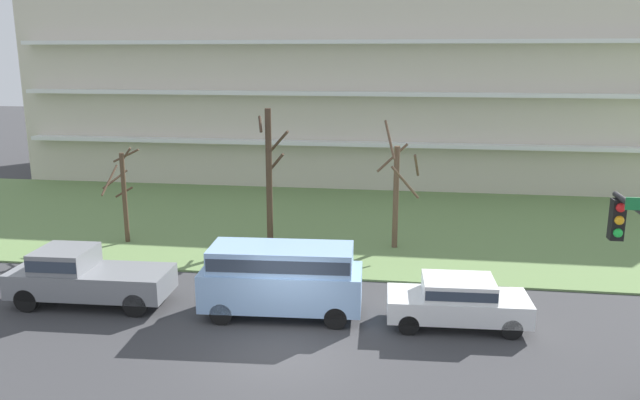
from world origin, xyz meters
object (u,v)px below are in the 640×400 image
at_px(tree_far_left, 123,193).
at_px(pickup_gray_near_left, 85,275).
at_px(sedan_white_center_left, 458,300).
at_px(van_blue_near_right, 282,275).
at_px(tree_left, 270,175).
at_px(tree_center, 397,189).

distance_m(tree_far_left, pickup_gray_near_left, 7.25).
distance_m(tree_far_left, sedan_white_center_left, 15.97).
height_order(pickup_gray_near_left, van_blue_near_right, van_blue_near_right).
xyz_separation_m(tree_far_left, tree_left, (6.62, 0.59, 0.89)).
height_order(tree_far_left, sedan_white_center_left, tree_far_left).
height_order(pickup_gray_near_left, sedan_white_center_left, pickup_gray_near_left).
relative_size(tree_far_left, tree_center, 0.77).
relative_size(pickup_gray_near_left, sedan_white_center_left, 1.22).
height_order(sedan_white_center_left, van_blue_near_right, van_blue_near_right).
height_order(tree_center, sedan_white_center_left, tree_center).
height_order(tree_far_left, van_blue_near_right, tree_far_left).
relative_size(tree_far_left, van_blue_near_right, 0.83).
height_order(tree_left, pickup_gray_near_left, tree_left).
height_order(tree_far_left, pickup_gray_near_left, tree_far_left).
bearing_deg(van_blue_near_right, tree_center, -117.81).
bearing_deg(sedan_white_center_left, tree_center, -77.17).
relative_size(sedan_white_center_left, van_blue_near_right, 0.84).
bearing_deg(tree_center, tree_far_left, -176.05).
bearing_deg(tree_center, tree_left, -177.43).
relative_size(tree_far_left, sedan_white_center_left, 0.98).
bearing_deg(tree_left, van_blue_near_right, -74.46).
height_order(tree_left, van_blue_near_right, tree_left).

